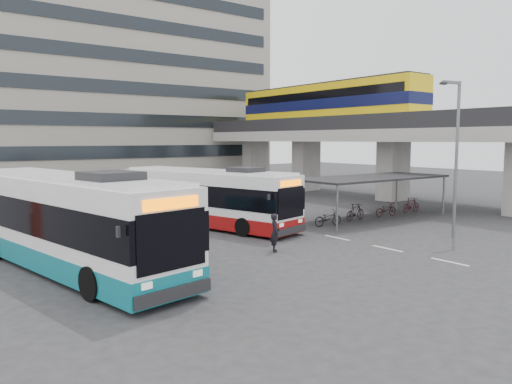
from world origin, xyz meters
TOP-DOWN VIEW (x-y plane):
  - ground at (0.00, 0.00)m, footprint 120.00×120.00m
  - viaduct at (17.00, 13.92)m, footprint 8.00×32.00m
  - bike_shelter at (8.45, 3.00)m, footprint 10.00×4.00m
  - office_block at (6.00, 36.00)m, footprint 30.00×15.00m
  - road_markings at (2.50, -3.00)m, footprint 0.15×7.60m
  - bus_main at (-0.73, 6.78)m, footprint 5.15×11.55m
  - bus_teal at (-9.67, 1.88)m, footprint 4.79×12.91m
  - pedestrian at (-1.79, -0.46)m, footprint 0.65×0.71m
  - lamp_post at (7.27, -3.14)m, footprint 1.32×0.37m

SIDE VIEW (x-z plane):
  - ground at x=0.00m, z-range 0.00..0.00m
  - road_markings at x=2.50m, z-range 0.00..0.01m
  - pedestrian at x=-1.79m, z-range 0.00..1.63m
  - bus_main at x=-0.73m, z-range -0.12..3.22m
  - bike_shelter at x=8.45m, z-range 0.37..2.91m
  - bus_teal at x=-9.67m, z-range -0.13..3.60m
  - lamp_post at x=7.27m, z-range 0.53..8.07m
  - viaduct at x=17.00m, z-range 1.39..11.07m
  - office_block at x=6.00m, z-range 0.00..25.00m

